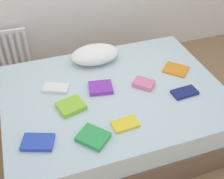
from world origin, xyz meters
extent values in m
plane|color=#93704C|center=(0.00, 0.00, 0.00)|extent=(8.00, 8.00, 0.00)
cube|color=brown|center=(0.00, 0.00, 0.14)|extent=(2.00, 1.50, 0.28)
cube|color=silver|center=(0.00, 0.00, 0.39)|extent=(1.96, 1.46, 0.22)
cylinder|color=white|center=(-0.95, 1.20, 0.37)|extent=(0.04, 0.04, 0.56)
cylinder|color=white|center=(-0.88, 1.20, 0.37)|extent=(0.04, 0.04, 0.56)
cylinder|color=white|center=(-0.80, 1.20, 0.37)|extent=(0.04, 0.04, 0.56)
cylinder|color=white|center=(-0.73, 1.20, 0.37)|extent=(0.04, 0.04, 0.56)
cylinder|color=white|center=(-0.66, 1.20, 0.37)|extent=(0.04, 0.04, 0.56)
cube|color=white|center=(-0.91, 1.20, 0.11)|extent=(0.56, 0.04, 0.04)
ellipsoid|color=white|center=(-0.02, 0.52, 0.58)|extent=(0.49, 0.32, 0.16)
cube|color=#8CC638|center=(-0.41, -0.09, 0.52)|extent=(0.25, 0.23, 0.04)
cube|color=purple|center=(-0.10, 0.06, 0.52)|extent=(0.24, 0.21, 0.04)
cube|color=navy|center=(0.58, -0.24, 0.51)|extent=(0.23, 0.14, 0.03)
cube|color=white|center=(-0.49, 0.19, 0.52)|extent=(0.26, 0.21, 0.03)
cube|color=orange|center=(0.68, 0.11, 0.51)|extent=(0.29, 0.29, 0.02)
cube|color=pink|center=(0.29, -0.01, 0.52)|extent=(0.23, 0.22, 0.04)
cube|color=yellow|center=(-0.05, -0.42, 0.51)|extent=(0.21, 0.14, 0.02)
cube|color=#2847B7|center=(-0.73, -0.39, 0.52)|extent=(0.27, 0.22, 0.03)
cube|color=green|center=(-0.33, -0.48, 0.52)|extent=(0.28, 0.28, 0.04)
camera|label=1|loc=(-0.67, -1.89, 2.18)|focal=46.77mm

